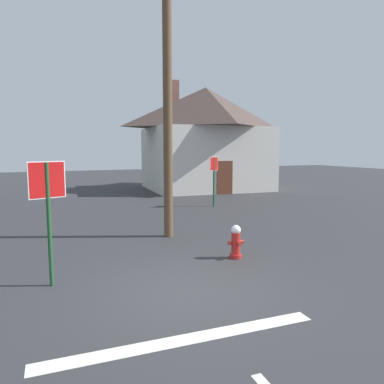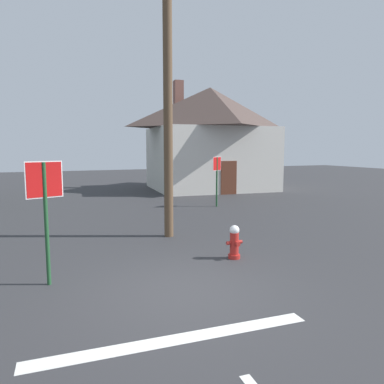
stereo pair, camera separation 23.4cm
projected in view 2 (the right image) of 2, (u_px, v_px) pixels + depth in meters
The scene contains 7 objects.
ground_plane at pixel (184, 292), 7.14m from camera, with size 80.00×80.00×0.10m, color #2D2D30.
lane_stop_bar at pixel (176, 339), 5.28m from camera, with size 4.24×0.30×0.01m, color silver.
stop_sign_near at pixel (45, 197), 7.20m from camera, with size 0.70×0.25×2.51m.
fire_hydrant at pixel (234, 242), 9.12m from camera, with size 0.43×0.37×0.85m.
utility_pole at pixel (168, 84), 10.91m from camera, with size 1.60×0.28×8.97m.
stop_sign_far at pixel (217, 172), 17.07m from camera, with size 0.58×0.34×2.36m.
house at pixel (210, 137), 24.43m from camera, with size 8.62×7.57×7.28m.
Camera 2 is at (-2.46, -6.40, 2.77)m, focal length 34.02 mm.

